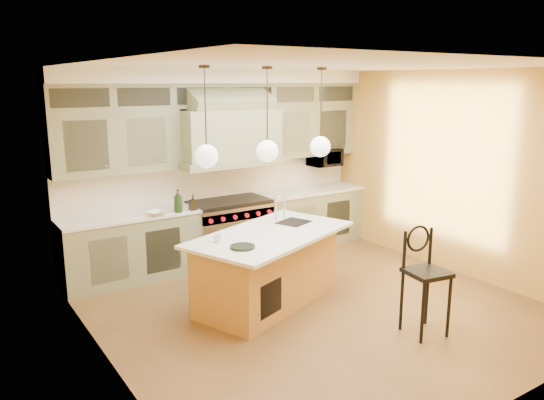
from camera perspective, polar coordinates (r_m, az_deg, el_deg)
floor at (r=6.70m, az=4.60°, el=-11.44°), size 5.00×5.00×0.00m
ceiling at (r=6.12m, az=5.10°, el=14.22°), size 5.00×5.00×0.00m
wall_back at (r=8.32m, az=-5.91°, el=3.74°), size 5.00×0.00×5.00m
wall_front at (r=4.62m, az=24.48°, el=-4.57°), size 5.00×0.00×5.00m
wall_left at (r=5.12m, az=-17.71°, el=-2.40°), size 0.00×5.00×5.00m
wall_right at (r=8.02m, az=19.02°, el=2.78°), size 0.00×5.00×5.00m
back_cabinetry at (r=8.09m, az=-5.02°, el=3.37°), size 5.00×0.77×2.90m
range at (r=8.22m, az=-4.60°, el=-3.23°), size 1.20×0.74×0.96m
kitchen_island at (r=6.64m, az=-0.44°, el=-7.18°), size 2.39×1.82×1.35m
counter_stool at (r=6.05m, az=16.12°, el=-7.64°), size 0.48×0.48×1.19m
microwave at (r=9.18m, az=5.70°, el=4.58°), size 0.54×0.37×0.30m
oil_bottle_a at (r=7.48m, az=-10.08°, el=-0.10°), size 0.13×0.13×0.32m
oil_bottle_b at (r=7.58m, az=-8.49°, el=-0.29°), size 0.11×0.11×0.22m
fruit_bowl at (r=7.40m, az=-12.29°, el=-1.39°), size 0.27×0.27×0.06m
cup at (r=6.13m, az=-5.88°, el=-4.16°), size 0.10×0.10×0.08m
pendant_left at (r=5.90m, az=-7.06°, el=4.98°), size 0.26×0.26×1.11m
pendant_center at (r=6.30m, az=-0.51°, el=5.55°), size 0.26×0.26×1.11m
pendant_right at (r=6.76m, az=5.22°, el=5.99°), size 0.26×0.26×1.11m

